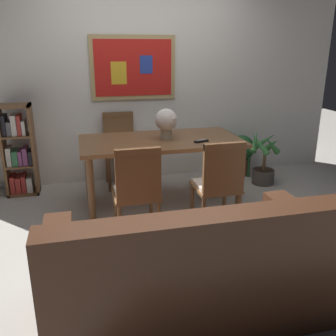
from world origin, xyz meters
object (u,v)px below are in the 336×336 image
(tv_remote, at_px, (201,141))
(leather_couch, at_px, (190,274))
(flower_vase, at_px, (166,121))
(dining_chair_near_right, at_px, (219,180))
(bookshelf, at_px, (19,153))
(dining_chair_near_left, at_px, (137,187))
(dining_table, at_px, (161,148))
(potted_palm, at_px, (263,164))
(potted_ivy, at_px, (241,153))
(dining_chair_far_left, at_px, (120,143))

(tv_remote, bearing_deg, leather_couch, -110.70)
(flower_vase, height_order, tv_remote, flower_vase)
(dining_chair_near_right, bearing_deg, bookshelf, 141.51)
(dining_chair_near_left, bearing_deg, flower_vase, 60.15)
(dining_chair_near_left, bearing_deg, dining_table, 63.43)
(potted_palm, distance_m, tv_remote, 1.29)
(dining_table, relative_size, tv_remote, 10.47)
(dining_table, relative_size, flower_vase, 5.28)
(bookshelf, distance_m, tv_remote, 2.16)
(leather_couch, xyz_separation_m, bookshelf, (-1.33, 2.52, 0.20))
(potted_ivy, distance_m, flower_vase, 1.58)
(dining_table, bearing_deg, potted_ivy, 29.97)
(dining_chair_near_right, bearing_deg, dining_chair_far_left, 114.58)
(dining_table, height_order, leather_couch, leather_couch)
(potted_palm, bearing_deg, dining_chair_near_right, -133.30)
(potted_ivy, bearing_deg, flower_vase, -149.11)
(dining_chair_far_left, bearing_deg, potted_ivy, -1.17)
(dining_chair_far_left, xyz_separation_m, potted_ivy, (1.65, -0.03, -0.24))
(potted_palm, relative_size, flower_vase, 2.17)
(dining_chair_far_left, relative_size, leather_couch, 0.51)
(dining_chair_near_left, xyz_separation_m, potted_palm, (1.81, 1.12, -0.27))
(dining_chair_near_right, relative_size, flower_vase, 2.83)
(dining_chair_near_left, xyz_separation_m, potted_ivy, (1.69, 1.52, -0.24))
(dining_chair_near_right, relative_size, tv_remote, 5.61)
(dining_chair_near_left, distance_m, potted_palm, 2.14)
(dining_chair_near_right, bearing_deg, leather_couch, -119.91)
(leather_couch, distance_m, potted_ivy, 2.95)
(potted_ivy, bearing_deg, dining_table, -150.03)
(potted_palm, xyz_separation_m, flower_vase, (-1.36, -0.33, 0.68))
(leather_couch, bearing_deg, dining_chair_far_left, 93.10)
(tv_remote, bearing_deg, dining_chair_far_left, 125.94)
(leather_couch, relative_size, potted_ivy, 3.23)
(potted_ivy, relative_size, flower_vase, 1.74)
(dining_chair_far_left, xyz_separation_m, bookshelf, (-1.19, -0.05, -0.03))
(dining_chair_near_right, xyz_separation_m, flower_vase, (-0.30, 0.79, 0.40))
(potted_palm, relative_size, tv_remote, 4.31)
(dining_chair_near_left, height_order, tv_remote, dining_chair_near_left)
(dining_chair_near_right, relative_size, potted_ivy, 1.63)
(leather_couch, bearing_deg, dining_chair_near_right, 60.09)
(tv_remote, bearing_deg, flower_vase, 144.02)
(dining_chair_near_right, bearing_deg, potted_palm, 46.70)
(dining_table, bearing_deg, dining_chair_far_left, 114.06)
(leather_couch, distance_m, potted_palm, 2.68)
(potted_ivy, height_order, potted_palm, potted_palm)
(bookshelf, bearing_deg, tv_remote, -26.48)
(dining_chair_far_left, distance_m, dining_chair_near_left, 1.56)
(dining_chair_near_left, xyz_separation_m, flower_vase, (0.45, 0.78, 0.40))
(flower_vase, xyz_separation_m, tv_remote, (0.32, -0.23, -0.18))
(dining_table, relative_size, dining_chair_far_left, 1.86)
(dining_chair_far_left, height_order, leather_couch, dining_chair_far_left)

